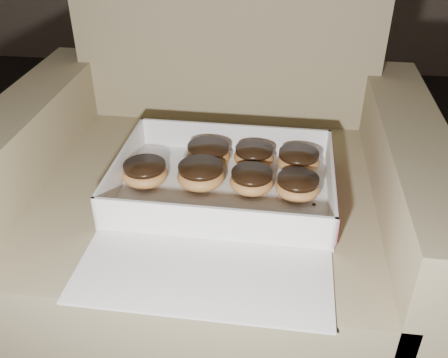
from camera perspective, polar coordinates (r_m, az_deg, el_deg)
armchair at (r=1.12m, az=-1.30°, el=-3.87°), size 0.88×0.74×0.92m
bakery_box at (r=0.93m, az=-0.17°, el=-2.19°), size 0.41×0.48×0.07m
donut_a at (r=1.02m, az=8.49°, el=2.11°), size 0.09×0.09×0.04m
donut_b at (r=0.94m, az=8.41°, el=-0.82°), size 0.08×0.08×0.04m
donut_c at (r=1.03m, az=3.45°, el=2.65°), size 0.08×0.08×0.04m
donut_d at (r=0.98m, az=-9.00°, el=0.69°), size 0.09×0.09×0.04m
donut_e at (r=0.95m, az=3.18°, el=-0.18°), size 0.08×0.08×0.04m
donut_f at (r=1.03m, az=-1.80°, el=2.85°), size 0.09×0.09×0.05m
donut_g at (r=0.96m, az=-2.66°, el=0.48°), size 0.09×0.09×0.05m
crumb_a at (r=0.94m, az=2.93°, el=-1.93°), size 0.01×0.01×0.00m
crumb_b at (r=0.90m, az=-5.26°, el=-3.78°), size 0.01×0.01×0.00m
crumb_c at (r=0.93m, az=10.25°, el=-2.87°), size 0.01×0.01×0.00m
crumb_d at (r=0.90m, az=-5.62°, el=-4.01°), size 0.01×0.01×0.00m
crumb_e at (r=0.93m, az=-12.01°, el=-3.00°), size 0.01×0.01×0.00m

